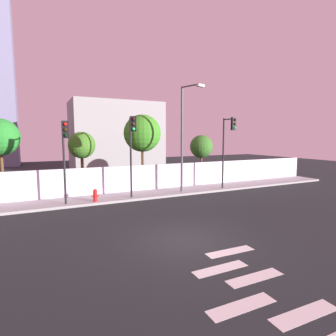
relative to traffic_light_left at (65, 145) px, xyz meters
name	(u,v)px	position (x,y,z in m)	size (l,w,h in m)	color
ground_plane	(186,241)	(3.55, -6.94, -3.54)	(80.00, 80.00, 0.00)	black
sidewalk	(123,197)	(3.55, 1.26, -3.46)	(36.00, 2.40, 0.15)	#9A9A9A
perimeter_wall	(117,179)	(3.55, 2.55, -2.49)	(36.00, 0.18, 1.80)	silver
crosswalk_marking	(255,288)	(3.52, -10.61, -3.53)	(3.54, 4.74, 0.01)	silver
traffic_light_left	(65,145)	(0.00, 0.00, 0.00)	(0.34, 1.38, 4.64)	black
traffic_light_center	(228,138)	(11.14, 0.09, 0.36)	(0.35, 1.26, 5.18)	black
traffic_light_right	(132,140)	(3.83, 0.06, 0.25)	(0.42, 1.29, 5.01)	black
street_lamp_curbside	(184,131)	(7.75, 0.59, 0.82)	(0.85, 1.83, 7.20)	#4C4C51
fire_hydrant	(95,195)	(1.63, 0.48, -2.99)	(0.44, 0.26, 0.74)	red
roadside_tree_leftmost	(0,137)	(-3.35, 4.06, 0.39)	(2.30, 2.30, 5.10)	brown
roadside_tree_midleft	(82,146)	(1.51, 4.06, -0.19)	(1.86, 1.86, 4.33)	brown
roadside_tree_midright	(142,133)	(6.03, 4.06, 0.69)	(2.86, 2.86, 5.68)	brown
roadside_tree_rightmost	(201,147)	(11.43, 4.06, -0.41)	(1.96, 1.96, 4.13)	brown
low_building_distant	(116,136)	(7.47, 16.55, 0.49)	(10.35, 6.00, 8.06)	gray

